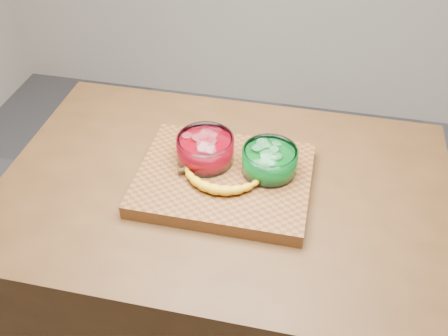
# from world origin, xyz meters

# --- Properties ---
(counter) EXTENTS (1.20, 0.80, 0.90)m
(counter) POSITION_xyz_m (0.00, 0.00, 0.45)
(counter) COLOR #4F3117
(counter) RESTS_ON ground
(cutting_board) EXTENTS (0.45, 0.35, 0.04)m
(cutting_board) POSITION_xyz_m (0.00, 0.00, 0.92)
(cutting_board) COLOR brown
(cutting_board) RESTS_ON counter
(bowl_red) EXTENTS (0.15, 0.15, 0.07)m
(bowl_red) POSITION_xyz_m (-0.06, 0.05, 0.97)
(bowl_red) COLOR white
(bowl_red) RESTS_ON cutting_board
(bowl_green) EXTENTS (0.14, 0.14, 0.07)m
(bowl_green) POSITION_xyz_m (0.11, 0.04, 0.97)
(bowl_green) COLOR white
(bowl_green) RESTS_ON cutting_board
(banana) EXTENTS (0.24, 0.11, 0.03)m
(banana) POSITION_xyz_m (-0.00, -0.05, 0.96)
(banana) COLOR gold
(banana) RESTS_ON cutting_board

